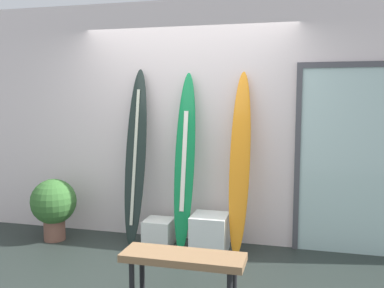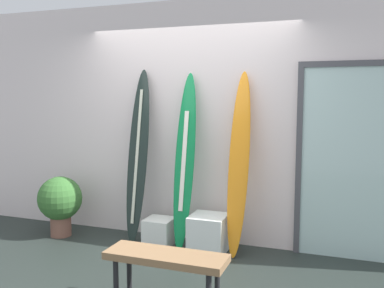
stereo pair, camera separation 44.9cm
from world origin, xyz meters
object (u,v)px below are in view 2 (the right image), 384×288
(surfboard_emerald, at_px, (185,162))
(potted_plant, at_px, (60,201))
(bench, at_px, (166,261))
(glass_door, at_px, (356,159))
(display_block_left, at_px, (159,232))
(surfboard_charcoal, at_px, (138,158))
(surfboard_sunset, at_px, (239,165))
(display_block_center, at_px, (208,234))

(surfboard_emerald, xyz_separation_m, potted_plant, (-1.56, -0.17, -0.54))
(surfboard_emerald, xyz_separation_m, bench, (0.38, -1.40, -0.57))
(glass_door, bearing_deg, display_block_left, -171.73)
(surfboard_charcoal, bearing_deg, surfboard_sunset, 0.08)
(surfboard_charcoal, xyz_separation_m, display_block_center, (0.90, -0.09, -0.79))
(surfboard_charcoal, bearing_deg, bench, -55.60)
(surfboard_charcoal, bearing_deg, potted_plant, -169.24)
(surfboard_charcoal, height_order, display_block_center, surfboard_charcoal)
(surfboard_charcoal, bearing_deg, display_block_left, -12.01)
(surfboard_sunset, bearing_deg, surfboard_emerald, -178.52)
(display_block_center, distance_m, potted_plant, 1.89)
(surfboard_charcoal, relative_size, bench, 2.05)
(potted_plant, bearing_deg, surfboard_emerald, 6.22)
(potted_plant, xyz_separation_m, bench, (1.94, -1.23, -0.03))
(glass_door, height_order, potted_plant, glass_door)
(surfboard_emerald, bearing_deg, glass_door, 8.09)
(surfboard_charcoal, distance_m, surfboard_sunset, 1.21)
(display_block_left, relative_size, glass_door, 0.15)
(surfboard_charcoal, bearing_deg, display_block_center, -5.78)
(surfboard_charcoal, distance_m, display_block_center, 1.20)
(display_block_left, bearing_deg, surfboard_charcoal, 167.99)
(bench, bearing_deg, display_block_center, 92.94)
(surfboard_charcoal, xyz_separation_m, bench, (0.97, -1.41, -0.59))
(surfboard_sunset, xyz_separation_m, glass_door, (1.18, 0.24, 0.09))
(display_block_center, bearing_deg, potted_plant, -177.13)
(surfboard_emerald, distance_m, display_block_left, 0.87)
(glass_door, relative_size, potted_plant, 2.81)
(display_block_center, height_order, glass_door, glass_door)
(bench, bearing_deg, surfboard_emerald, 105.03)
(surfboard_sunset, relative_size, display_block_center, 4.81)
(glass_door, bearing_deg, display_block_center, -167.41)
(surfboard_sunset, xyz_separation_m, display_block_left, (-0.91, -0.06, -0.82))
(surfboard_charcoal, height_order, display_block_left, surfboard_charcoal)
(display_block_left, xyz_separation_m, bench, (0.67, -1.35, 0.25))
(surfboard_sunset, relative_size, potted_plant, 2.70)
(display_block_left, relative_size, bench, 0.32)
(bench, bearing_deg, potted_plant, 147.67)
(potted_plant, bearing_deg, display_block_center, 2.87)
(display_block_left, xyz_separation_m, display_block_center, (0.60, -0.03, 0.05))
(display_block_center, distance_m, bench, 1.34)
(surfboard_sunset, bearing_deg, display_block_left, -175.95)
(surfboard_emerald, height_order, potted_plant, surfboard_emerald)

